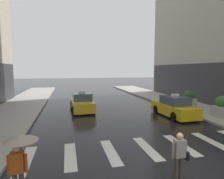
% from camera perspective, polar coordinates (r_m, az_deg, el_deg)
% --- Properties ---
extents(crosswalk_markings, '(11.30, 2.80, 0.01)m').
position_cam_1_polar(crosswalk_markings, '(9.75, 10.39, -16.68)').
color(crosswalk_markings, silver).
rests_on(crosswalk_markings, ground).
extents(taxi_lead, '(2.05, 4.60, 1.80)m').
position_cam_1_polar(taxi_lead, '(16.28, 17.96, -5.01)').
color(taxi_lead, yellow).
rests_on(taxi_lead, ground).
extents(taxi_second, '(2.04, 4.59, 1.80)m').
position_cam_1_polar(taxi_second, '(17.80, -8.90, -3.87)').
color(taxi_second, gold).
rests_on(taxi_second, ground).
extents(pedestrian_with_umbrella, '(0.96, 0.96, 1.94)m').
position_cam_1_polar(pedestrian_with_umbrella, '(6.25, -25.78, -15.51)').
color(pedestrian_with_umbrella, '#473D33').
rests_on(pedestrian_with_umbrella, ground).
extents(pedestrian_with_handbag, '(0.60, 0.24, 1.65)m').
position_cam_1_polar(pedestrian_with_handbag, '(7.15, 19.43, -17.51)').
color(pedestrian_with_handbag, '#473D33').
rests_on(pedestrian_with_handbag, ground).
extents(planter_near_corner, '(1.10, 1.10, 1.60)m').
position_cam_1_polar(planter_near_corner, '(16.93, 29.74, -4.59)').
color(planter_near_corner, '#A8A399').
rests_on(planter_near_corner, curb_right).
extents(planter_mid_block, '(1.10, 1.10, 1.60)m').
position_cam_1_polar(planter_mid_block, '(20.05, 21.79, -2.69)').
color(planter_mid_block, '#A8A399').
rests_on(planter_mid_block, curb_right).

